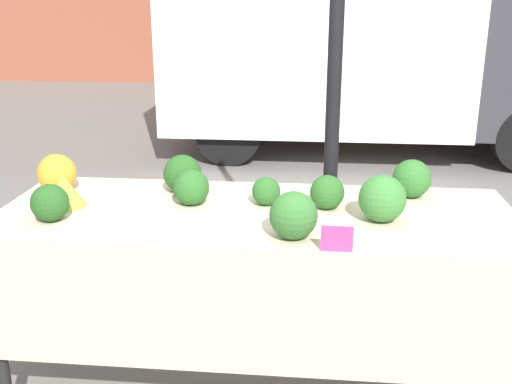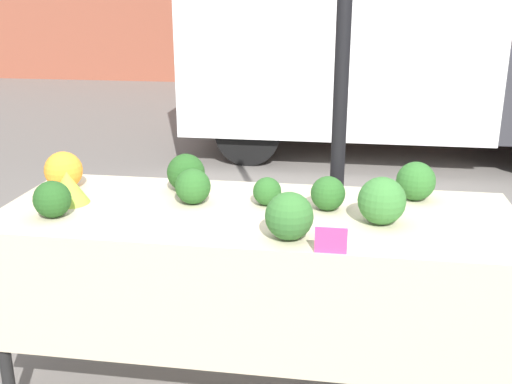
# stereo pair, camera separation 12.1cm
# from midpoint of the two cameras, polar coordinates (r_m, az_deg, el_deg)

# --- Properties ---
(tent_pole) EXTENTS (0.07, 0.07, 2.79)m
(tent_pole) POSITION_cam_midpoint_polar(r_m,az_deg,el_deg) (2.88, 6.32, 12.42)
(tent_pole) COLOR black
(tent_pole) RESTS_ON ground_plane
(parked_truck) EXTENTS (4.52, 2.24, 2.60)m
(parked_truck) POSITION_cam_midpoint_polar(r_m,az_deg,el_deg) (6.96, 9.60, 15.29)
(parked_truck) COLOR white
(parked_truck) RESTS_ON ground_plane
(market_table) EXTENTS (2.07, 0.77, 0.85)m
(market_table) POSITION_cam_midpoint_polar(r_m,az_deg,el_deg) (2.39, -1.61, -4.82)
(market_table) COLOR beige
(market_table) RESTS_ON ground_plane
(orange_cauliflower) EXTENTS (0.17, 0.17, 0.17)m
(orange_cauliflower) POSITION_cam_midpoint_polar(r_m,az_deg,el_deg) (2.78, -19.62, 1.69)
(orange_cauliflower) COLOR orange
(orange_cauliflower) RESTS_ON market_table
(romanesco_head) EXTENTS (0.17, 0.17, 0.14)m
(romanesco_head) POSITION_cam_midpoint_polar(r_m,az_deg,el_deg) (2.58, -19.12, 0.13)
(romanesco_head) COLOR #93B238
(romanesco_head) RESTS_ON market_table
(broccoli_head_0) EXTENTS (0.12, 0.12, 0.12)m
(broccoli_head_0) POSITION_cam_midpoint_polar(r_m,az_deg,el_deg) (2.46, -0.43, 0.06)
(broccoli_head_0) COLOR #285B23
(broccoli_head_0) RESTS_ON market_table
(broccoli_head_1) EXTENTS (0.16, 0.16, 0.16)m
(broccoli_head_1) POSITION_cam_midpoint_polar(r_m,az_deg,el_deg) (2.62, 13.34, 1.23)
(broccoli_head_1) COLOR #2D6628
(broccoli_head_1) RESTS_ON market_table
(broccoli_head_2) EXTENTS (0.15, 0.15, 0.15)m
(broccoli_head_2) POSITION_cam_midpoint_polar(r_m,az_deg,el_deg) (2.48, -7.57, 0.42)
(broccoli_head_2) COLOR #285B23
(broccoli_head_2) RESTS_ON market_table
(broccoli_head_3) EXTENTS (0.14, 0.14, 0.14)m
(broccoli_head_3) POSITION_cam_midpoint_polar(r_m,az_deg,el_deg) (2.42, 5.39, -0.03)
(broccoli_head_3) COLOR #285B23
(broccoli_head_3) RESTS_ON market_table
(broccoli_head_4) EXTENTS (0.18, 0.18, 0.18)m
(broccoli_head_4) POSITION_cam_midpoint_polar(r_m,az_deg,el_deg) (2.31, 10.47, -0.64)
(broccoli_head_4) COLOR #387533
(broccoli_head_4) RESTS_ON market_table
(broccoli_head_5) EXTENTS (0.15, 0.15, 0.15)m
(broccoli_head_5) POSITION_cam_midpoint_polar(r_m,az_deg,el_deg) (2.43, -20.40, -0.99)
(broccoli_head_5) COLOR #23511E
(broccoli_head_5) RESTS_ON market_table
(broccoli_head_6) EXTENTS (0.17, 0.17, 0.17)m
(broccoli_head_6) POSITION_cam_midpoint_polar(r_m,az_deg,el_deg) (2.64, -8.33, 1.73)
(broccoli_head_6) COLOR #23511E
(broccoli_head_6) RESTS_ON market_table
(broccoli_head_7) EXTENTS (0.17, 0.17, 0.17)m
(broccoli_head_7) POSITION_cam_midpoint_polar(r_m,az_deg,el_deg) (2.11, 1.95, -2.26)
(broccoli_head_7) COLOR #336B2D
(broccoli_head_7) RESTS_ON market_table
(price_sign) EXTENTS (0.11, 0.01, 0.09)m
(price_sign) POSITION_cam_midpoint_polar(r_m,az_deg,el_deg) (2.03, 6.02, -4.48)
(price_sign) COLOR #E53D84
(price_sign) RESTS_ON market_table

